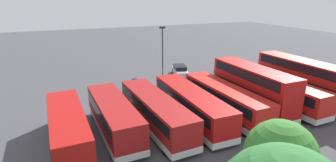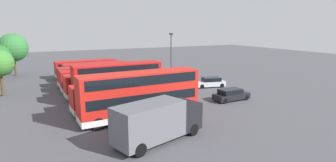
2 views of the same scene
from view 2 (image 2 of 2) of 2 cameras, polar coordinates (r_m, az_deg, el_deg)
ground_plane at (r=42.28m, az=0.97°, el=-0.75°), size 140.00×140.00×0.00m
bus_double_decker_near_end at (r=26.51m, az=-5.76°, el=-2.67°), size 2.94×11.85×4.55m
bus_single_deck_second at (r=30.06m, az=-8.78°, el=-2.69°), size 3.03×11.51×2.95m
bus_double_decker_third at (r=33.12m, az=-10.34°, el=0.01°), size 2.82×10.46×4.55m
bus_single_deck_fourth at (r=36.45m, az=-11.89°, el=-0.34°), size 3.09×11.49×2.95m
bus_single_deck_fifth at (r=39.95m, az=-13.04°, el=0.62°), size 2.69×11.86×2.95m
bus_single_deck_sixth at (r=43.42m, az=-14.44°, el=1.39°), size 3.32×11.64×2.95m
bus_single_deck_seventh at (r=47.01m, az=-14.90°, el=2.10°), size 3.01×10.32×2.95m
bus_single_deck_far_end at (r=50.51m, az=-16.61°, el=2.62°), size 2.93×10.46×2.95m
box_truck_blue at (r=21.33m, az=-2.22°, el=-8.19°), size 4.54×7.90×3.20m
car_hatchback_silver at (r=41.01m, az=8.80°, el=-0.26°), size 2.74×4.58×1.43m
car_small_green at (r=34.06m, az=12.97°, el=-2.79°), size 1.95×4.58×1.43m
lamp_post_tall at (r=42.02m, az=0.64°, el=5.51°), size 0.70×0.30×7.82m
waste_bin_yellow at (r=46.41m, az=1.28°, el=0.93°), size 0.60×0.60×0.95m
tree_leftmost at (r=56.59m, az=-29.51°, el=6.04°), size 5.04×5.04×7.60m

